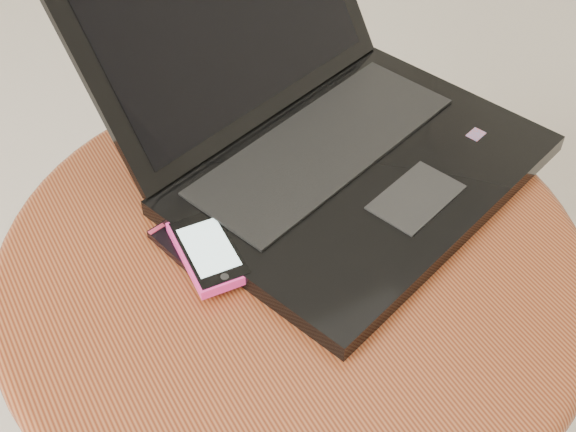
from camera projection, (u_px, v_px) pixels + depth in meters
table at (293, 311)px, 0.86m from camera, size 0.61×0.61×0.49m
laptop at (323, 128)px, 0.85m from camera, size 0.50×0.51×0.23m
phone_black at (197, 247)px, 0.78m from camera, size 0.07×0.11×0.01m
phone_pink at (209, 251)px, 0.76m from camera, size 0.06×0.11×0.01m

